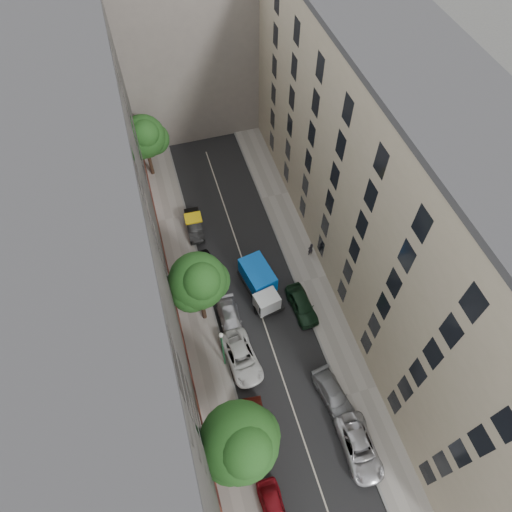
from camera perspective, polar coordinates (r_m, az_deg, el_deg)
name	(u,v)px	position (r m, az deg, el deg)	size (l,w,h in m)	color
ground	(254,295)	(41.73, -0.20, -4.86)	(120.00, 120.00, 0.00)	#4C4C49
road_surface	(254,295)	(41.72, -0.20, -4.86)	(8.00, 44.00, 0.02)	black
sidewalk_left	(195,309)	(41.25, -7.60, -6.64)	(3.00, 44.00, 0.15)	gray
sidewalk_right	(311,280)	(42.78, 6.89, -2.97)	(3.00, 44.00, 0.15)	gray
building_left	(102,261)	(33.36, -18.70, -0.59)	(8.00, 44.00, 20.00)	#484543
building_right	(391,194)	(37.00, 16.47, 7.40)	(8.00, 44.00, 20.00)	tan
building_endcap	(182,40)	(55.56, -9.25, 25.14)	(18.00, 12.00, 18.00)	slate
tarp_truck	(260,283)	(40.73, 0.53, -3.45)	(3.06, 5.73, 2.49)	black
car_left_0	(274,510)	(35.58, 2.26, -29.13)	(1.62, 4.03, 1.37)	maroon
car_left_1	(256,427)	(36.49, -0.05, -20.57)	(1.54, 4.41, 1.45)	#4D150F
car_left_2	(242,357)	(38.27, -1.82, -12.57)	(2.38, 5.17, 1.44)	silver
car_left_3	(230,320)	(39.82, -3.21, -7.99)	(1.83, 4.51, 1.31)	#B3B3B8
car_left_4	(208,270)	(42.53, -6.06, -1.70)	(1.73, 4.31, 1.47)	black
car_left_5	(194,225)	(45.90, -7.72, 3.86)	(1.47, 4.22, 1.39)	black
car_right_0	(359,448)	(36.94, 12.79, -22.38)	(2.37, 5.14, 1.43)	#BAB9BF
car_right_1	(333,395)	(37.73, 9.65, -16.75)	(1.83, 4.51, 1.31)	slate
car_right_2	(302,305)	(40.55, 5.75, -6.10)	(1.77, 4.39, 1.50)	black
tree_near	(241,444)	(30.56, -1.86, -22.38)	(5.32, 5.05, 9.05)	#382619
tree_mid	(199,283)	(35.63, -7.09, -3.33)	(4.92, 4.58, 8.57)	#382619
tree_far	(145,138)	(49.03, -13.70, 14.11)	(4.80, 4.44, 7.47)	#382619
lamp_post	(222,346)	(35.55, -4.22, -11.14)	(0.36, 0.36, 5.55)	#1B6033
pedestrian	(311,249)	(43.70, 6.84, 0.87)	(0.57, 0.37, 1.56)	black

